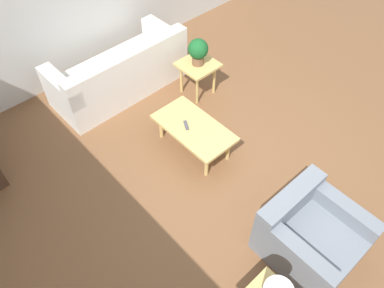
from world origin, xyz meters
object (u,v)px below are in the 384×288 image
object	(u,v)px
armchair	(310,235)
potted_plant	(198,50)
sofa	(121,74)
coffee_table	(194,129)
side_table_plant	(198,68)

from	to	relation	value
armchair	potted_plant	world-z (taller)	potted_plant
sofa	potted_plant	xyz separation A→B (m)	(-0.81, -0.82, 0.45)
coffee_table	potted_plant	bearing A→B (deg)	-45.69
armchair	side_table_plant	world-z (taller)	armchair
sofa	coffee_table	xyz separation A→B (m)	(-1.60, -0.01, 0.04)
coffee_table	potted_plant	xyz separation A→B (m)	(0.79, -0.81, 0.41)
side_table_plant	potted_plant	bearing A→B (deg)	180.00
armchair	side_table_plant	bearing A→B (deg)	72.02
armchair	potted_plant	size ratio (longest dim) A/B	2.33
side_table_plant	sofa	bearing A→B (deg)	45.40
potted_plant	coffee_table	bearing A→B (deg)	134.31
side_table_plant	potted_plant	xyz separation A→B (m)	(-0.00, 0.00, 0.31)
sofa	armchair	size ratio (longest dim) A/B	2.19
armchair	potted_plant	xyz separation A→B (m)	(2.67, -0.90, 0.47)
sofa	potted_plant	world-z (taller)	potted_plant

